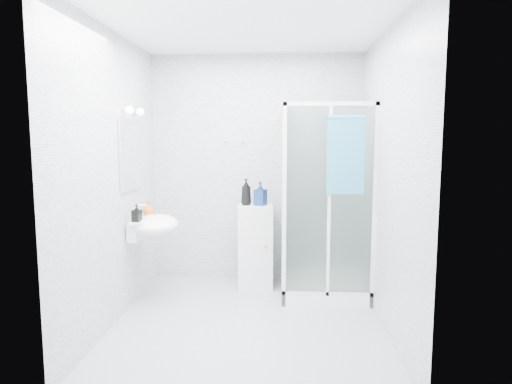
# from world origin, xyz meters

# --- Properties ---
(room) EXTENTS (2.40, 2.60, 2.60)m
(room) POSITION_xyz_m (0.00, 0.00, 1.30)
(room) COLOR silver
(room) RESTS_ON ground
(shower_enclosure) EXTENTS (0.90, 0.95, 2.00)m
(shower_enclosure) POSITION_xyz_m (0.67, 0.77, 0.45)
(shower_enclosure) COLOR white
(shower_enclosure) RESTS_ON ground
(wall_basin) EXTENTS (0.46, 0.56, 0.35)m
(wall_basin) POSITION_xyz_m (-0.99, 0.45, 0.80)
(wall_basin) COLOR white
(wall_basin) RESTS_ON ground
(mirror) EXTENTS (0.02, 0.60, 0.70)m
(mirror) POSITION_xyz_m (-1.19, 0.45, 1.50)
(mirror) COLOR white
(mirror) RESTS_ON room
(vanity_lights) EXTENTS (0.10, 0.40, 0.08)m
(vanity_lights) POSITION_xyz_m (-1.14, 0.45, 1.92)
(vanity_lights) COLOR silver
(vanity_lights) RESTS_ON room
(wall_hooks) EXTENTS (0.23, 0.06, 0.03)m
(wall_hooks) POSITION_xyz_m (-0.25, 1.26, 1.62)
(wall_hooks) COLOR silver
(wall_hooks) RESTS_ON room
(storage_cabinet) EXTENTS (0.40, 0.42, 0.92)m
(storage_cabinet) POSITION_xyz_m (0.00, 1.01, 0.46)
(storage_cabinet) COLOR white
(storage_cabinet) RESTS_ON ground
(hand_towel) EXTENTS (0.35, 0.05, 0.74)m
(hand_towel) POSITION_xyz_m (0.89, 0.37, 1.52)
(hand_towel) COLOR teal
(hand_towel) RESTS_ON shower_enclosure
(shampoo_bottle_a) EXTENTS (0.14, 0.14, 0.29)m
(shampoo_bottle_a) POSITION_xyz_m (-0.10, 1.00, 1.07)
(shampoo_bottle_a) COLOR black
(shampoo_bottle_a) RESTS_ON storage_cabinet
(shampoo_bottle_b) EXTENTS (0.15, 0.15, 0.26)m
(shampoo_bottle_b) POSITION_xyz_m (0.06, 1.00, 1.05)
(shampoo_bottle_b) COLOR navy
(shampoo_bottle_b) RESTS_ON storage_cabinet
(soap_dispenser_orange) EXTENTS (0.13, 0.13, 0.16)m
(soap_dispenser_orange) POSITION_xyz_m (-1.08, 0.61, 0.94)
(soap_dispenser_orange) COLOR #C46017
(soap_dispenser_orange) RESTS_ON wall_basin
(soap_dispenser_black) EXTENTS (0.09, 0.09, 0.17)m
(soap_dispenser_black) POSITION_xyz_m (-1.09, 0.29, 0.95)
(soap_dispenser_black) COLOR black
(soap_dispenser_black) RESTS_ON wall_basin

